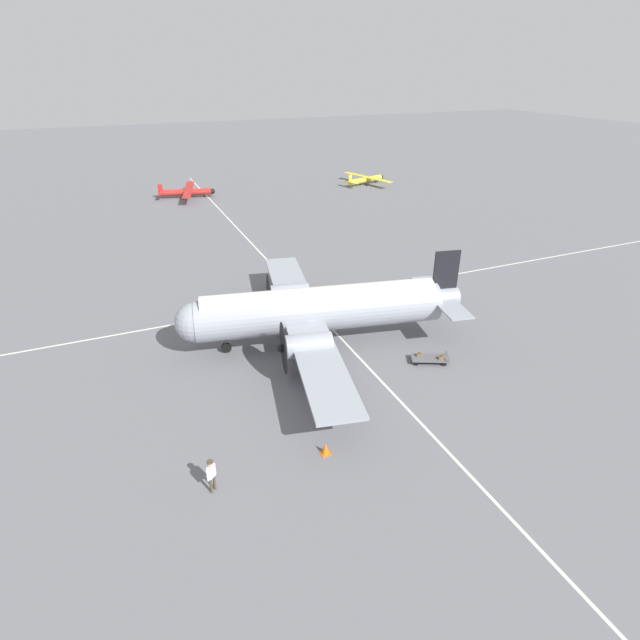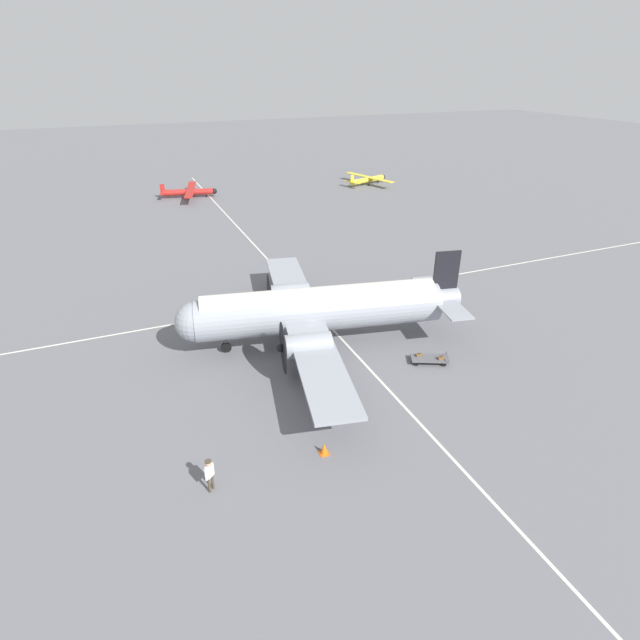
{
  "view_description": "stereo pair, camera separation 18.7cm",
  "coord_description": "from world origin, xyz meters",
  "px_view_note": "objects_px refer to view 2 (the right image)",
  "views": [
    {
      "loc": [
        11.75,
        27.63,
        17.27
      ],
      "look_at": [
        0.0,
        0.0,
        1.77
      ],
      "focal_mm": 28.0,
      "sensor_mm": 36.0,
      "label": 1
    },
    {
      "loc": [
        11.58,
        27.7,
        17.27
      ],
      "look_at": [
        0.0,
        0.0,
        1.77
      ],
      "focal_mm": 28.0,
      "sensor_mm": 36.0,
      "label": 2
    }
  ],
  "objects_px": {
    "suitcase_near_door": "(419,357)",
    "suitcase_upright_spare": "(441,360)",
    "light_aircraft_taxiing": "(190,192)",
    "baggage_cart": "(430,359)",
    "crew_foreground": "(209,472)",
    "light_aircraft_distant": "(368,179)",
    "traffic_cone": "(324,449)",
    "airliner_main": "(313,309)"
  },
  "relations": [
    {
      "from": "suitcase_near_door",
      "to": "traffic_cone",
      "type": "bearing_deg",
      "value": 31.89
    },
    {
      "from": "baggage_cart",
      "to": "light_aircraft_taxiing",
      "type": "height_order",
      "value": "light_aircraft_taxiing"
    },
    {
      "from": "crew_foreground",
      "to": "light_aircraft_distant",
      "type": "height_order",
      "value": "light_aircraft_distant"
    },
    {
      "from": "suitcase_near_door",
      "to": "light_aircraft_taxiing",
      "type": "bearing_deg",
      "value": -83.09
    },
    {
      "from": "suitcase_upright_spare",
      "to": "baggage_cart",
      "type": "bearing_deg",
      "value": -30.54
    },
    {
      "from": "baggage_cart",
      "to": "airliner_main",
      "type": "bearing_deg",
      "value": -15.93
    },
    {
      "from": "crew_foreground",
      "to": "airliner_main",
      "type": "bearing_deg",
      "value": 8.73
    },
    {
      "from": "suitcase_upright_spare",
      "to": "light_aircraft_taxiing",
      "type": "height_order",
      "value": "light_aircraft_taxiing"
    },
    {
      "from": "suitcase_near_door",
      "to": "suitcase_upright_spare",
      "type": "height_order",
      "value": "suitcase_upright_spare"
    },
    {
      "from": "traffic_cone",
      "to": "light_aircraft_taxiing",
      "type": "bearing_deg",
      "value": -93.06
    },
    {
      "from": "crew_foreground",
      "to": "traffic_cone",
      "type": "xyz_separation_m",
      "value": [
        -5.64,
        -0.22,
        -0.8
      ]
    },
    {
      "from": "suitcase_upright_spare",
      "to": "traffic_cone",
      "type": "relative_size",
      "value": 0.85
    },
    {
      "from": "suitcase_upright_spare",
      "to": "traffic_cone",
      "type": "xyz_separation_m",
      "value": [
        10.24,
        4.81,
        0.05
      ]
    },
    {
      "from": "suitcase_near_door",
      "to": "airliner_main",
      "type": "bearing_deg",
      "value": -40.43
    },
    {
      "from": "crew_foreground",
      "to": "suitcase_upright_spare",
      "type": "distance_m",
      "value": 16.68
    },
    {
      "from": "suitcase_upright_spare",
      "to": "baggage_cart",
      "type": "xyz_separation_m",
      "value": [
        0.61,
        -0.36,
        0.03
      ]
    },
    {
      "from": "light_aircraft_taxiing",
      "to": "traffic_cone",
      "type": "distance_m",
      "value": 56.34
    },
    {
      "from": "airliner_main",
      "to": "light_aircraft_distant",
      "type": "distance_m",
      "value": 51.39
    },
    {
      "from": "crew_foreground",
      "to": "traffic_cone",
      "type": "bearing_deg",
      "value": -37.79
    },
    {
      "from": "baggage_cart",
      "to": "traffic_cone",
      "type": "height_order",
      "value": "traffic_cone"
    },
    {
      "from": "suitcase_near_door",
      "to": "light_aircraft_taxiing",
      "type": "xyz_separation_m",
      "value": [
        6.13,
        -50.57,
        0.6
      ]
    },
    {
      "from": "suitcase_near_door",
      "to": "baggage_cart",
      "type": "xyz_separation_m",
      "value": [
        -0.5,
        0.51,
        0.03
      ]
    },
    {
      "from": "airliner_main",
      "to": "light_aircraft_distant",
      "type": "relative_size",
      "value": 2.26
    },
    {
      "from": "airliner_main",
      "to": "traffic_cone",
      "type": "relative_size",
      "value": 36.0
    },
    {
      "from": "traffic_cone",
      "to": "airliner_main",
      "type": "bearing_deg",
      "value": -109.33
    },
    {
      "from": "airliner_main",
      "to": "light_aircraft_distant",
      "type": "height_order",
      "value": "airliner_main"
    },
    {
      "from": "baggage_cart",
      "to": "traffic_cone",
      "type": "relative_size",
      "value": 4.09
    },
    {
      "from": "light_aircraft_taxiing",
      "to": "light_aircraft_distant",
      "type": "bearing_deg",
      "value": 8.4
    },
    {
      "from": "crew_foreground",
      "to": "suitcase_near_door",
      "type": "relative_size",
      "value": 3.34
    },
    {
      "from": "light_aircraft_distant",
      "to": "light_aircraft_taxiing",
      "type": "xyz_separation_m",
      "value": [
        27.7,
        -2.24,
        0.02
      ]
    },
    {
      "from": "airliner_main",
      "to": "baggage_cart",
      "type": "relative_size",
      "value": 8.81
    },
    {
      "from": "crew_foreground",
      "to": "suitcase_upright_spare",
      "type": "bearing_deg",
      "value": -22.45
    },
    {
      "from": "crew_foreground",
      "to": "suitcase_upright_spare",
      "type": "height_order",
      "value": "crew_foreground"
    },
    {
      "from": "traffic_cone",
      "to": "suitcase_upright_spare",
      "type": "bearing_deg",
      "value": -154.83
    },
    {
      "from": "baggage_cart",
      "to": "traffic_cone",
      "type": "distance_m",
      "value": 10.93
    },
    {
      "from": "suitcase_upright_spare",
      "to": "traffic_cone",
      "type": "bearing_deg",
      "value": 25.17
    },
    {
      "from": "suitcase_near_door",
      "to": "traffic_cone",
      "type": "xyz_separation_m",
      "value": [
        9.13,
        5.68,
        0.05
      ]
    },
    {
      "from": "baggage_cart",
      "to": "crew_foreground",
      "type": "bearing_deg",
      "value": 44.43
    },
    {
      "from": "crew_foreground",
      "to": "baggage_cart",
      "type": "distance_m",
      "value": 16.22
    },
    {
      "from": "airliner_main",
      "to": "suitcase_near_door",
      "type": "distance_m",
      "value": 7.6
    },
    {
      "from": "light_aircraft_distant",
      "to": "light_aircraft_taxiing",
      "type": "distance_m",
      "value": 27.79
    },
    {
      "from": "crew_foreground",
      "to": "traffic_cone",
      "type": "height_order",
      "value": "crew_foreground"
    }
  ]
}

